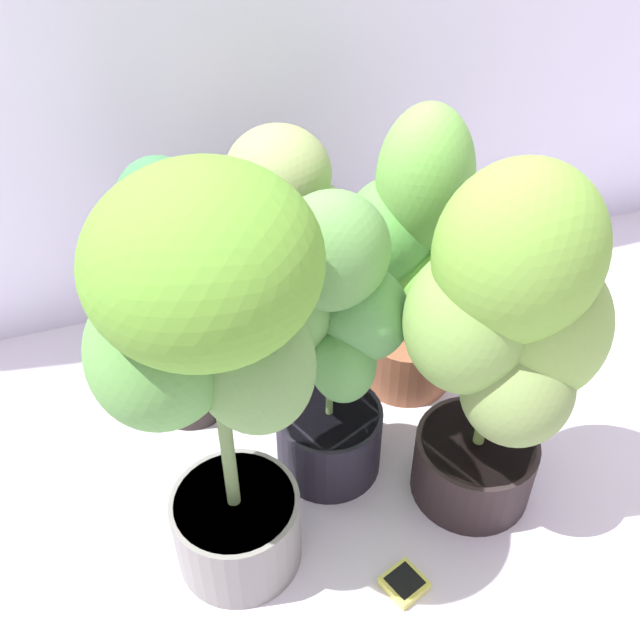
{
  "coord_description": "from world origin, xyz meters",
  "views": [
    {
      "loc": [
        -0.37,
        -0.95,
        1.42
      ],
      "look_at": [
        0.02,
        0.21,
        0.38
      ],
      "focal_mm": 40.3,
      "sensor_mm": 36.0,
      "label": 1
    }
  ],
  "objects_px": {
    "potted_plant_back_center": "(283,238)",
    "hygrometer_box": "(404,584)",
    "potted_plant_front_left": "(210,352)",
    "potted_plant_center": "(332,343)",
    "potted_plant_front_right": "(506,335)",
    "potted_plant_back_left": "(174,287)",
    "potted_plant_back_right": "(420,248)"
  },
  "relations": [
    {
      "from": "potted_plant_front_right",
      "to": "potted_plant_back_right",
      "type": "relative_size",
      "value": 1.08
    },
    {
      "from": "potted_plant_front_left",
      "to": "potted_plant_center",
      "type": "relative_size",
      "value": 1.24
    },
    {
      "from": "potted_plant_back_left",
      "to": "potted_plant_front_left",
      "type": "xyz_separation_m",
      "value": [
        0.0,
        -0.47,
        0.2
      ]
    },
    {
      "from": "potted_plant_front_right",
      "to": "potted_plant_front_left",
      "type": "bearing_deg",
      "value": 178.53
    },
    {
      "from": "potted_plant_back_center",
      "to": "potted_plant_back_right",
      "type": "height_order",
      "value": "potted_plant_back_right"
    },
    {
      "from": "potted_plant_front_right",
      "to": "potted_plant_front_left",
      "type": "distance_m",
      "value": 0.58
    },
    {
      "from": "potted_plant_back_left",
      "to": "potted_plant_center",
      "type": "relative_size",
      "value": 0.96
    },
    {
      "from": "potted_plant_back_right",
      "to": "potted_plant_center",
      "type": "height_order",
      "value": "potted_plant_back_right"
    },
    {
      "from": "potted_plant_front_left",
      "to": "potted_plant_back_right",
      "type": "bearing_deg",
      "value": 33.79
    },
    {
      "from": "potted_plant_back_center",
      "to": "hygrometer_box",
      "type": "distance_m",
      "value": 0.86
    },
    {
      "from": "potted_plant_back_right",
      "to": "potted_plant_front_right",
      "type": "bearing_deg",
      "value": -90.79
    },
    {
      "from": "potted_plant_back_right",
      "to": "hygrometer_box",
      "type": "relative_size",
      "value": 7.75
    },
    {
      "from": "potted_plant_center",
      "to": "hygrometer_box",
      "type": "relative_size",
      "value": 7.38
    },
    {
      "from": "potted_plant_back_left",
      "to": "potted_plant_front_left",
      "type": "bearing_deg",
      "value": -89.42
    },
    {
      "from": "potted_plant_back_center",
      "to": "hygrometer_box",
      "type": "xyz_separation_m",
      "value": [
        0.03,
        -0.77,
        -0.39
      ]
    },
    {
      "from": "hygrometer_box",
      "to": "potted_plant_back_center",
      "type": "bearing_deg",
      "value": 162.07
    },
    {
      "from": "potted_plant_front_right",
      "to": "hygrometer_box",
      "type": "bearing_deg",
      "value": -145.11
    },
    {
      "from": "potted_plant_back_right",
      "to": "potted_plant_center",
      "type": "xyz_separation_m",
      "value": [
        -0.3,
        -0.22,
        -0.03
      ]
    },
    {
      "from": "potted_plant_back_right",
      "to": "potted_plant_center",
      "type": "bearing_deg",
      "value": -143.87
    },
    {
      "from": "potted_plant_back_center",
      "to": "potted_plant_center",
      "type": "height_order",
      "value": "potted_plant_center"
    },
    {
      "from": "potted_plant_back_left",
      "to": "hygrometer_box",
      "type": "distance_m",
      "value": 0.83
    },
    {
      "from": "potted_plant_back_left",
      "to": "potted_plant_back_right",
      "type": "distance_m",
      "value": 0.59
    },
    {
      "from": "potted_plant_front_left",
      "to": "hygrometer_box",
      "type": "bearing_deg",
      "value": -31.23
    },
    {
      "from": "potted_plant_front_right",
      "to": "hygrometer_box",
      "type": "relative_size",
      "value": 8.38
    },
    {
      "from": "potted_plant_front_right",
      "to": "potted_plant_front_left",
      "type": "relative_size",
      "value": 0.92
    },
    {
      "from": "potted_plant_front_right",
      "to": "potted_plant_back_right",
      "type": "bearing_deg",
      "value": 89.21
    },
    {
      "from": "potted_plant_front_right",
      "to": "potted_plant_back_center",
      "type": "height_order",
      "value": "potted_plant_front_right"
    },
    {
      "from": "potted_plant_front_right",
      "to": "potted_plant_center",
      "type": "relative_size",
      "value": 1.14
    },
    {
      "from": "potted_plant_front_left",
      "to": "potted_plant_back_right",
      "type": "relative_size",
      "value": 1.18
    },
    {
      "from": "potted_plant_front_left",
      "to": "potted_plant_center",
      "type": "distance_m",
      "value": 0.38
    },
    {
      "from": "potted_plant_back_left",
      "to": "potted_plant_back_right",
      "type": "bearing_deg",
      "value": -7.99
    },
    {
      "from": "potted_plant_front_right",
      "to": "potted_plant_front_left",
      "type": "xyz_separation_m",
      "value": [
        -0.57,
        0.01,
        0.11
      ]
    }
  ]
}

